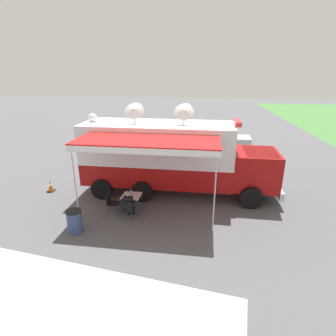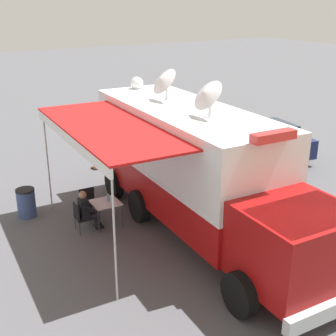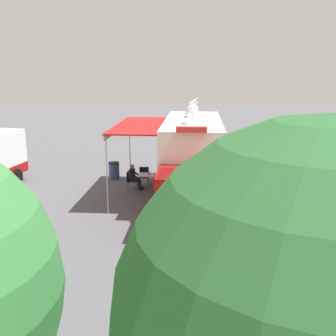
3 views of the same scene
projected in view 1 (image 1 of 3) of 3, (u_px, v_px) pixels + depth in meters
ground_plane at (158, 191)px, 14.12m from camera, size 100.00×100.00×0.00m
lot_stripe at (135, 166)px, 17.81m from camera, size 0.36×4.80×0.01m
command_truck at (173, 155)px, 13.33m from camera, size 5.14×9.60×4.53m
folding_table at (131, 197)px, 11.92m from camera, size 0.84×0.84×0.73m
water_bottle at (131, 192)px, 11.96m from camera, size 0.07×0.07×0.22m
folding_chair_at_table at (128, 209)px, 11.23m from camera, size 0.50×0.50×0.87m
folding_chair_beside_table at (111, 201)px, 11.85m from camera, size 0.50×0.50×0.87m
seated_responder at (129, 203)px, 11.36m from camera, size 0.68×0.57×1.25m
trash_bin at (75, 221)px, 10.39m from camera, size 0.57×0.57×0.91m
traffic_cone at (50, 186)px, 13.98m from camera, size 0.36×0.36×0.58m
car_behind_truck at (136, 147)px, 18.85m from camera, size 4.40×2.42×1.76m
car_far_corner at (222, 139)px, 21.06m from camera, size 2.31×4.35×1.76m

